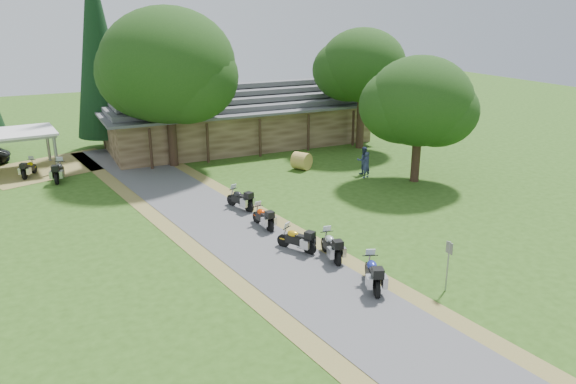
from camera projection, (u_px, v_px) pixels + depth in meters
name	position (u px, v px, depth m)	size (l,w,h in m)	color
ground	(312.00, 284.00, 22.40)	(120.00, 120.00, 0.00)	#2A4B15
driveway	(261.00, 249.00, 25.63)	(46.00, 46.00, 0.00)	#4E4E50
lodge	(238.00, 114.00, 44.65)	(21.40, 9.40, 4.90)	brown
carport	(6.00, 153.00, 37.10)	(6.27, 4.18, 2.72)	white
motorcycle_row_a	(373.00, 272.00, 21.93)	(2.01, 0.66, 1.38)	#202D9B
motorcycle_row_b	(331.00, 245.00, 24.52)	(1.90, 0.62, 1.30)	#B0B5B9
motorcycle_row_c	(296.00, 238.00, 25.29)	(1.81, 0.59, 1.24)	gold
motorcycle_row_d	(263.00, 216.00, 27.99)	(1.77, 0.58, 1.21)	#E13A05
motorcycle_row_e	(240.00, 198.00, 30.55)	(1.86, 0.61, 1.27)	black
motorcycle_carport_a	(29.00, 167.00, 36.44)	(1.78, 0.58, 1.22)	#C4B704
motorcycle_carport_b	(59.00, 170.00, 35.51)	(2.03, 0.66, 1.39)	gray
person_a	(366.00, 163.00, 36.08)	(0.57, 0.41, 2.01)	navy
person_b	(363.00, 158.00, 36.91)	(0.61, 0.44, 2.15)	navy
hay_bale	(302.00, 161.00, 38.07)	(1.17, 1.17, 1.08)	#A8873D
sign_post	(448.00, 267.00, 21.57)	(0.37, 0.06, 2.07)	gray
oak_lodge_left	(169.00, 86.00, 37.39)	(8.99, 8.99, 11.08)	black
oak_lodge_right	(362.00, 82.00, 42.49)	(6.49, 6.49, 10.28)	black
oak_driveway	(419.00, 117.00, 34.40)	(6.46, 6.46, 8.21)	black
cedar_near	(98.00, 52.00, 41.51)	(4.11, 4.11, 14.73)	black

